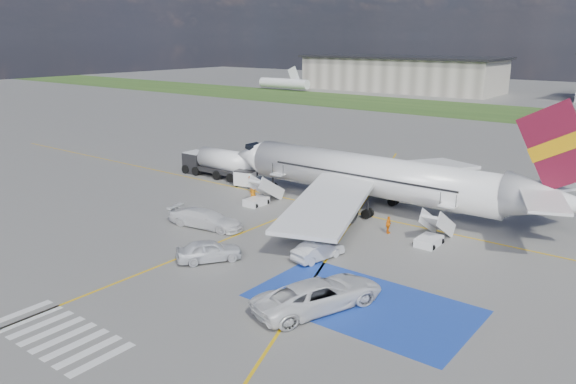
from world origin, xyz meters
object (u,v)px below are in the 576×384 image
car_silver_a (209,250)px  car_silver_b (318,250)px  airliner (382,178)px  fuel_tanker (219,165)px  gpu_cart (245,179)px  van_white_b (206,216)px  van_white_a (319,290)px

car_silver_a → car_silver_b: size_ratio=1.12×
airliner → fuel_tanker: 22.26m
gpu_cart → airliner: bearing=-9.3°
airliner → gpu_cart: airliner is taller
airliner → car_silver_a: bearing=-102.7°
airliner → gpu_cart: bearing=-176.3°
gpu_cart → car_silver_b: gpu_cart is taller
gpu_cart → van_white_b: van_white_b is taller
car_silver_a → fuel_tanker: bearing=-12.7°
car_silver_a → van_white_a: (10.93, -1.22, 0.40)m
airliner → fuel_tanker: bearing=178.9°
fuel_tanker → gpu_cart: fuel_tanker is taller
airliner → van_white_b: (-10.08, -13.66, -2.32)m
car_silver_b → car_silver_a: bearing=50.9°
car_silver_b → van_white_a: (4.59, -6.51, 0.51)m
van_white_b → van_white_a: bearing=-119.9°
fuel_tanker → car_silver_b: size_ratio=2.31×
fuel_tanker → car_silver_a: size_ratio=2.07×
fuel_tanker → van_white_b: bearing=-50.5°
gpu_cart → car_silver_a: (12.42, -17.90, -0.00)m
airliner → fuel_tanker: airliner is taller
van_white_b → gpu_cart: bearing=19.2°
gpu_cart → car_silver_a: 21.78m
fuel_tanker → airliner: bearing=-2.2°
van_white_a → van_white_b: size_ratio=1.21×
fuel_tanker → gpu_cart: 5.71m
fuel_tanker → van_white_a: size_ratio=1.54×
car_silver_b → van_white_b: bearing=11.0°
gpu_cart → car_silver_b: bearing=-46.9°
airliner → car_silver_b: airliner is taller
car_silver_a → airliner: bearing=-68.1°
fuel_tanker → car_silver_b: 28.06m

